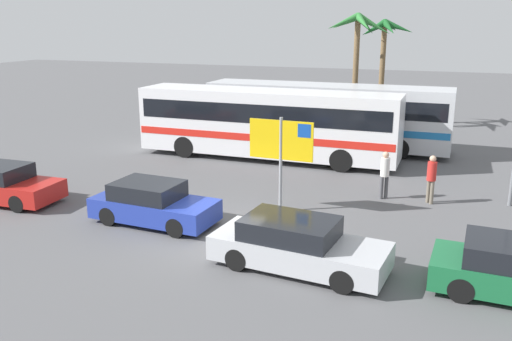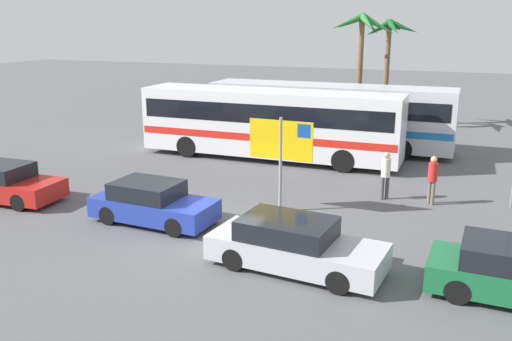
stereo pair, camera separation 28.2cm
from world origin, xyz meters
name	(u,v)px [view 2 (the right image)]	position (x,y,z in m)	size (l,w,h in m)	color
ground	(214,230)	(0.00, 0.00, 0.00)	(120.00, 120.00, 0.00)	#565659
bus_front_coach	(269,121)	(-1.52, 9.13, 1.78)	(12.01, 2.45, 3.17)	white
bus_rear_coach	(329,113)	(0.51, 12.24, 1.78)	(12.01, 2.45, 3.17)	silver
ferry_sign	(282,144)	(1.35, 2.42, 2.33)	(2.20, 0.16, 3.20)	gray
car_silver	(294,245)	(3.06, -1.64, 0.64)	(4.68, 2.21, 1.32)	#B7BABF
car_red	(3,183)	(-8.28, -0.04, 0.64)	(4.19, 1.85, 1.32)	red
car_blue	(152,203)	(-2.13, -0.06, 0.63)	(4.04, 1.91, 1.32)	#23389E
pedestrian_by_bus	(386,172)	(4.40, 4.98, 1.03)	(0.32, 0.32, 1.74)	#4C4C51
pedestrian_near_sign	(433,176)	(5.99, 5.01, 1.02)	(0.32, 0.32, 1.73)	#706656
palm_tree_seaside	(362,37)	(0.93, 17.63, 5.35)	(3.76, 3.72, 6.67)	brown
palm_tree_inland	(389,41)	(2.18, 19.63, 5.06)	(3.22, 3.32, 6.33)	brown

